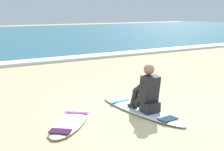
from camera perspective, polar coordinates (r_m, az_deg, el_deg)
ground_plane at (r=6.96m, az=6.74°, el=-6.09°), size 80.00×80.00×0.00m
breaking_foam at (r=13.37m, az=-14.39°, el=2.19°), size 80.00×0.90×0.11m
surfboard_main at (r=6.90m, az=4.85°, el=-5.90°), size 0.59×2.50×0.08m
surfer_seated at (r=6.67m, az=5.97°, el=-2.95°), size 0.40×0.72×0.95m
surfboard_spare_near at (r=6.20m, az=-7.21°, el=-7.92°), size 1.56×1.61×0.08m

